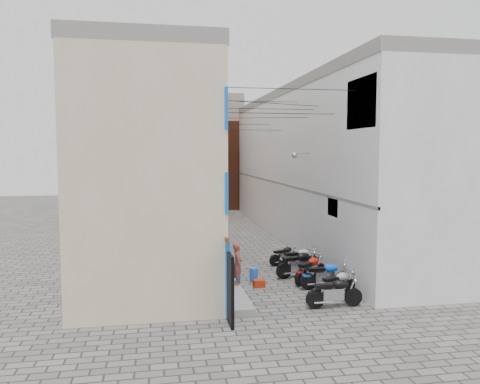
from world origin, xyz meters
TOP-DOWN VIEW (x-y plane):
  - ground at (0.00, 0.00)m, footprint 90.00×90.00m
  - plinth at (-2.05, 13.00)m, footprint 0.90×26.00m
  - building_left at (-4.98, 12.95)m, footprint 5.10×27.00m
  - building_right at (5.00, 13.00)m, footprint 5.94×26.00m
  - building_far_brick_left at (-2.00, 28.00)m, footprint 6.00×6.00m
  - building_far_brick_right at (3.00, 30.00)m, footprint 5.00×6.00m
  - building_far_concrete at (0.00, 34.00)m, footprint 8.00×5.00m
  - far_shopfront at (0.00, 25.20)m, footprint 2.00×0.30m
  - overhead_wires at (0.00, 7.64)m, footprint 5.80×13.02m
  - motorcycle_a at (1.21, 0.43)m, footprint 2.01×0.66m
  - motorcycle_b at (1.76, 1.47)m, footprint 1.97×1.21m
  - motorcycle_c at (1.69, 2.54)m, footprint 2.04×0.65m
  - motorcycle_d at (1.41, 3.52)m, footprint 2.02×1.80m
  - motorcycle_e at (1.18, 4.39)m, footprint 2.24×1.25m
  - motorcycle_f at (1.55, 5.51)m, footprint 2.02×0.88m
  - motorcycle_g at (1.18, 6.59)m, footprint 1.78×1.20m
  - person_a at (-1.70, 2.88)m, footprint 0.42×0.61m
  - person_b at (-1.89, 7.18)m, footprint 0.87×0.94m
  - water_jug_near at (-0.82, 4.06)m, footprint 0.46×0.46m
  - water_jug_far at (-1.53, 4.07)m, footprint 0.32×0.32m
  - red_crate at (-0.79, 3.22)m, footprint 0.45×0.34m

SIDE VIEW (x-z plane):
  - ground at x=0.00m, z-range 0.00..0.00m
  - plinth at x=-2.05m, z-range 0.00..0.25m
  - red_crate at x=-0.79m, z-range 0.00..0.28m
  - water_jug_far at x=-1.53m, z-range 0.00..0.47m
  - water_jug_near at x=-0.82m, z-range 0.00..0.54m
  - motorcycle_g at x=1.18m, z-range 0.00..0.99m
  - motorcycle_b at x=1.76m, z-range 0.00..1.09m
  - motorcycle_f at x=1.55m, z-range 0.00..1.13m
  - motorcycle_a at x=1.21m, z-range 0.00..1.16m
  - motorcycle_c at x=1.69m, z-range 0.00..1.18m
  - motorcycle_d at x=1.41m, z-range 0.00..1.20m
  - motorcycle_e at x=1.18m, z-range 0.00..1.24m
  - person_b at x=-1.89m, z-range 0.25..1.80m
  - person_a at x=-1.70m, z-range 0.25..1.84m
  - far_shopfront at x=0.00m, z-range 0.00..2.40m
  - building_far_brick_right at x=3.00m, z-range 0.00..8.00m
  - building_left at x=-4.98m, z-range 0.00..9.00m
  - building_right at x=5.00m, z-range 0.01..9.01m
  - building_far_brick_left at x=-2.00m, z-range 0.00..10.00m
  - building_far_concrete at x=0.00m, z-range 0.00..11.00m
  - overhead_wires at x=0.00m, z-range 6.46..7.79m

